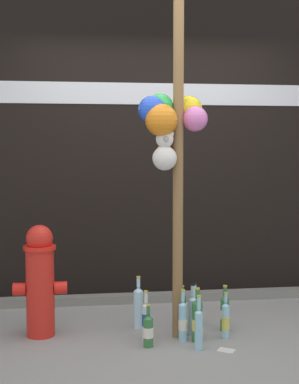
{
  "coord_description": "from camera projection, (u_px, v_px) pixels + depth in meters",
  "views": [
    {
      "loc": [
        -0.75,
        -3.88,
        1.44
      ],
      "look_at": [
        -0.19,
        0.21,
        1.11
      ],
      "focal_mm": 52.43,
      "sensor_mm": 36.0,
      "label": 1
    }
  ],
  "objects": [
    {
      "name": "ground_plane",
      "position": [
        179.0,
        346.0,
        4.05
      ],
      "size": [
        14.0,
        14.0,
        0.0
      ],
      "primitive_type": "plane",
      "color": "gray"
    },
    {
      "name": "building_wall",
      "position": [
        150.0,
        98.0,
        5.44
      ],
      "size": [
        10.0,
        0.21,
        3.82
      ],
      "color": "black",
      "rests_on": "ground_plane"
    },
    {
      "name": "curb_strip",
      "position": [
        155.0,
        297.0,
        5.22
      ],
      "size": [
        8.0,
        0.12,
        0.08
      ],
      "primitive_type": "cube",
      "color": "slate",
      "rests_on": "ground_plane"
    },
    {
      "name": "memorial_post",
      "position": [
        172.0,
        104.0,
        4.12
      ],
      "size": [
        0.52,
        0.4,
        3.02
      ],
      "color": "olive",
      "rests_on": "ground_plane"
    },
    {
      "name": "fire_hydrant",
      "position": [
        40.0,
        280.0,
        4.25
      ],
      "size": [
        0.41,
        0.25,
        0.85
      ],
      "color": "red",
      "rests_on": "ground_plane"
    },
    {
      "name": "bottle_0",
      "position": [
        199.0,
        327.0,
        3.98
      ],
      "size": [
        0.06,
        0.06,
        0.39
      ],
      "color": "#93CCE0",
      "rests_on": "ground_plane"
    },
    {
      "name": "bottle_1",
      "position": [
        182.0,
        311.0,
        4.45
      ],
      "size": [
        0.06,
        0.06,
        0.35
      ],
      "color": "#337038",
      "rests_on": "ground_plane"
    },
    {
      "name": "bottle_2",
      "position": [
        193.0,
        314.0,
        4.29
      ],
      "size": [
        0.07,
        0.07,
        0.4
      ],
      "color": "#B2DBEA",
      "rests_on": "ground_plane"
    },
    {
      "name": "bottle_3",
      "position": [
        226.0,
        320.0,
        4.22
      ],
      "size": [
        0.06,
        0.06,
        0.35
      ],
      "color": "#93CCE0",
      "rests_on": "ground_plane"
    },
    {
      "name": "bottle_4",
      "position": [
        194.0,
        308.0,
        4.53
      ],
      "size": [
        0.07,
        0.07,
        0.35
      ],
      "color": "#B2DBEA",
      "rests_on": "ground_plane"
    },
    {
      "name": "bottle_5",
      "position": [
        138.0,
        307.0,
        4.45
      ],
      "size": [
        0.08,
        0.08,
        0.42
      ],
      "color": "#B2DBEA",
      "rests_on": "ground_plane"
    },
    {
      "name": "bottle_6",
      "position": [
        148.0,
        331.0,
        4.03
      ],
      "size": [
        0.07,
        0.07,
        0.32
      ],
      "color": "#337038",
      "rests_on": "ground_plane"
    },
    {
      "name": "bottle_7",
      "position": [
        146.0,
        320.0,
        4.17
      ],
      "size": [
        0.06,
        0.06,
        0.38
      ],
      "color": "silver",
      "rests_on": "ground_plane"
    },
    {
      "name": "bottle_8",
      "position": [
        183.0,
        321.0,
        4.16
      ],
      "size": [
        0.07,
        0.07,
        0.39
      ],
      "color": "#93CCE0",
      "rests_on": "ground_plane"
    },
    {
      "name": "bottle_9",
      "position": [
        197.0,
        320.0,
        4.15
      ],
      "size": [
        0.08,
        0.08,
        0.41
      ],
      "color": "#337038",
      "rests_on": "ground_plane"
    },
    {
      "name": "bottle_10",
      "position": [
        225.0,
        313.0,
        4.39
      ],
      "size": [
        0.07,
        0.07,
        0.36
      ],
      "color": "#337038",
      "rests_on": "ground_plane"
    },
    {
      "name": "litter_0",
      "position": [
        226.0,
        350.0,
        3.97
      ],
      "size": [
        0.15,
        0.14,
        0.01
      ],
      "primitive_type": "cube",
      "rotation": [
        0.0,
        0.0,
        2.56
      ],
      "color": "silver",
      "rests_on": "ground_plane"
    }
  ]
}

